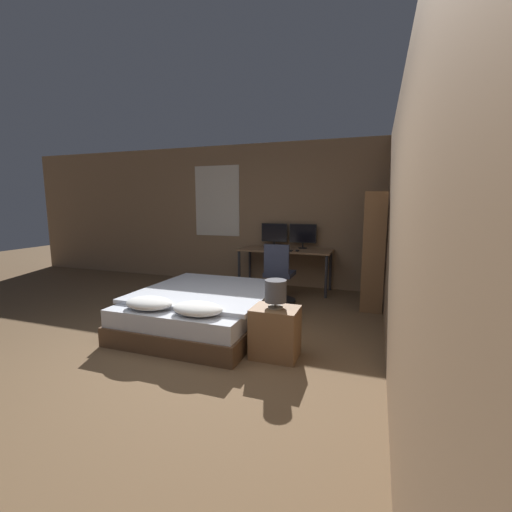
# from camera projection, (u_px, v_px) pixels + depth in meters

# --- Properties ---
(ground_plane) EXTENTS (20.00, 20.00, 0.00)m
(ground_plane) POSITION_uv_depth(u_px,v_px,m) (174.00, 373.00, 3.22)
(ground_plane) COLOR brown
(wall_back) EXTENTS (12.00, 0.08, 2.70)m
(wall_back) POSITION_uv_depth(u_px,v_px,m) (280.00, 215.00, 6.52)
(wall_back) COLOR #8E7051
(wall_back) RESTS_ON ground_plane
(wall_side_right) EXTENTS (0.06, 12.00, 2.70)m
(wall_side_right) POSITION_uv_depth(u_px,v_px,m) (394.00, 224.00, 3.78)
(wall_side_right) COLOR #8E7051
(wall_side_right) RESTS_ON ground_plane
(bed) EXTENTS (1.66, 1.95, 0.55)m
(bed) POSITION_uv_depth(u_px,v_px,m) (204.00, 309.00, 4.39)
(bed) COLOR brown
(bed) RESTS_ON ground_plane
(nightstand) EXTENTS (0.47, 0.37, 0.52)m
(nightstand) POSITION_uv_depth(u_px,v_px,m) (275.00, 332.00, 3.53)
(nightstand) COLOR brown
(nightstand) RESTS_ON ground_plane
(bedside_lamp) EXTENTS (0.22, 0.22, 0.29)m
(bedside_lamp) POSITION_uv_depth(u_px,v_px,m) (276.00, 291.00, 3.46)
(bedside_lamp) COLOR gray
(bedside_lamp) RESTS_ON nightstand
(desk) EXTENTS (1.67, 0.66, 0.76)m
(desk) POSITION_uv_depth(u_px,v_px,m) (285.00, 254.00, 6.18)
(desk) COLOR #846042
(desk) RESTS_ON ground_plane
(monitor_left) EXTENTS (0.50, 0.16, 0.45)m
(monitor_left) POSITION_uv_depth(u_px,v_px,m) (274.00, 234.00, 6.44)
(monitor_left) COLOR black
(monitor_left) RESTS_ON desk
(monitor_right) EXTENTS (0.50, 0.16, 0.45)m
(monitor_right) POSITION_uv_depth(u_px,v_px,m) (303.00, 234.00, 6.26)
(monitor_right) COLOR black
(monitor_right) RESTS_ON desk
(keyboard) EXTENTS (0.37, 0.13, 0.02)m
(keyboard) POSITION_uv_depth(u_px,v_px,m) (282.00, 250.00, 5.96)
(keyboard) COLOR black
(keyboard) RESTS_ON desk
(computer_mouse) EXTENTS (0.07, 0.05, 0.04)m
(computer_mouse) POSITION_uv_depth(u_px,v_px,m) (297.00, 251.00, 5.87)
(computer_mouse) COLOR black
(computer_mouse) RESTS_ON desk
(office_chair) EXTENTS (0.52, 0.52, 0.95)m
(office_chair) POSITION_uv_depth(u_px,v_px,m) (279.00, 279.00, 5.46)
(office_chair) COLOR black
(office_chair) RESTS_ON ground_plane
(bookshelf) EXTENTS (0.31, 0.75, 1.74)m
(bookshelf) POSITION_uv_depth(u_px,v_px,m) (374.00, 246.00, 5.09)
(bookshelf) COLOR brown
(bookshelf) RESTS_ON ground_plane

